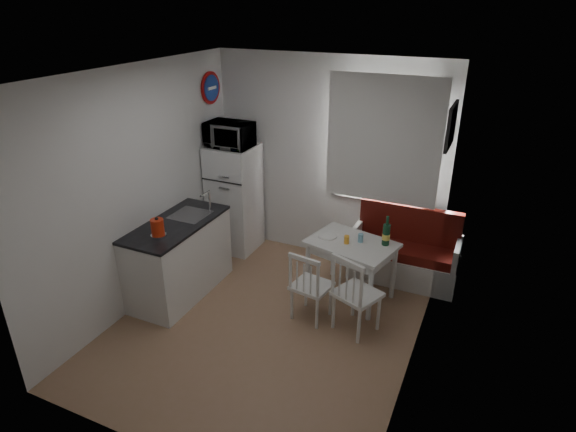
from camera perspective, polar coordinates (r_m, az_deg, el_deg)
name	(u,v)px	position (r m, az deg, el deg)	size (l,w,h in m)	color
floor	(267,324)	(5.27, -2.46, -12.67)	(3.00, 3.50, 0.02)	#9B7552
ceiling	(262,73)	(4.24, -3.12, 16.56)	(3.00, 3.50, 0.02)	white
wall_back	(328,161)	(6.11, 4.75, 6.47)	(3.00, 0.02, 2.60)	white
wall_front	(144,313)	(3.35, -16.69, -10.94)	(3.00, 0.02, 2.60)	white
wall_left	(140,190)	(5.41, -17.09, 3.01)	(0.02, 3.50, 2.60)	white
wall_right	(424,244)	(4.20, 15.84, -3.16)	(0.02, 3.50, 2.60)	white
window	(384,143)	(5.80, 11.33, 8.45)	(1.22, 0.06, 1.47)	white
curtain	(383,141)	(5.72, 11.20, 8.76)	(1.35, 0.02, 1.50)	white
kitchen_counter	(180,257)	(5.69, -12.73, -4.81)	(0.62, 1.32, 1.16)	white
wall_sign	(211,88)	(6.28, -9.09, 14.76)	(0.40, 0.40, 0.03)	navy
picture_frame	(451,126)	(4.98, 18.75, 10.08)	(0.04, 0.52, 0.42)	black
bench	(404,257)	(6.04, 13.57, -4.74)	(1.28, 0.49, 0.92)	white
dining_table	(352,249)	(5.44, 7.56, -3.85)	(1.06, 0.85, 0.70)	white
chair_left	(309,281)	(5.03, 2.49, -7.67)	(0.44, 0.42, 0.44)	white
chair_right	(355,288)	(4.87, 7.98, -8.49)	(0.54, 0.54, 0.48)	white
fridge	(235,198)	(6.48, -6.35, 2.09)	(0.58, 0.58, 1.45)	white
microwave	(229,135)	(6.16, -6.97, 9.55)	(0.57, 0.39, 0.32)	white
kettle	(158,227)	(5.16, -15.20, -1.32)	(0.16, 0.16, 0.22)	red
wine_bottle	(387,231)	(5.34, 11.60, -1.72)	(0.09, 0.09, 0.34)	#143F24
drinking_glass_orange	(347,240)	(5.36, 6.96, -2.80)	(0.06, 0.06, 0.09)	#FEA82A
drinking_glass_blue	(361,238)	(5.41, 8.60, -2.59)	(0.06, 0.06, 0.10)	#77B3CB
plate	(327,236)	(5.50, 4.69, -2.37)	(0.22, 0.22, 0.02)	white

